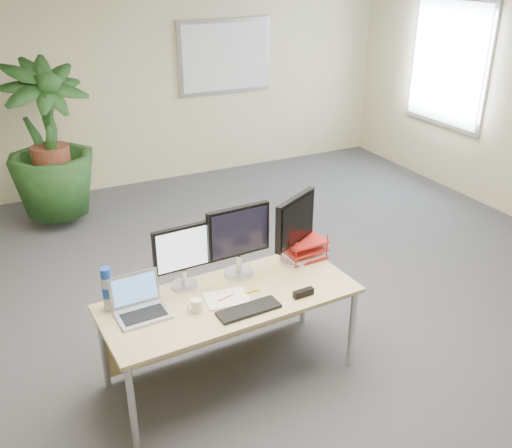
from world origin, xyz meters
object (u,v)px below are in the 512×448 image
floor_plant (52,161)px  laptop (140,304)px  monitor_left (183,253)px  desk (224,307)px  monitor_right (239,237)px

floor_plant → laptop: floor_plant is taller
laptop → monitor_left: bearing=24.8°
desk → monitor_right: 0.50m
monitor_right → floor_plant: bearing=106.1°
floor_plant → monitor_right: bearing=-73.9°
desk → floor_plant: size_ratio=1.18×
monitor_left → laptop: monitor_left is taller
monitor_right → laptop: size_ratio=1.54×
floor_plant → monitor_left: floor_plant is taller
monitor_right → laptop: bearing=-168.8°
floor_plant → monitor_left: size_ratio=3.28×
desk → laptop: 0.62m
floor_plant → laptop: 3.11m
monitor_left → laptop: size_ratio=1.34×
laptop → floor_plant: bearing=91.5°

